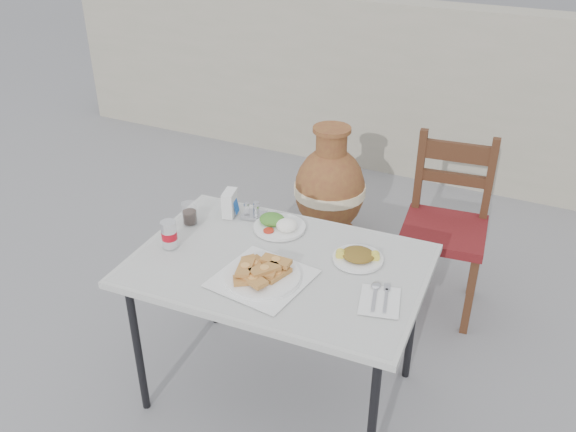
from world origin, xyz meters
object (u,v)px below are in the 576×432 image
at_px(napkin_holder, 230,203).
at_px(cola_glass, 190,214).
at_px(pide_plate, 262,272).
at_px(soda_can, 169,234).
at_px(condiment_caddy, 254,212).
at_px(chair, 445,225).
at_px(cafe_table, 279,272).
at_px(terracotta_urn, 330,190).
at_px(salad_chopped_plate, 358,256).
at_px(salad_rice_plate, 279,224).

bearing_deg(napkin_holder, cola_glass, -144.56).
xyz_separation_m(pide_plate, soda_can, (-0.43, 0.03, 0.03)).
relative_size(soda_can, condiment_caddy, 1.03).
bearing_deg(cola_glass, pide_plate, -25.48).
distance_m(soda_can, chair, 1.36).
bearing_deg(cafe_table, soda_can, -167.97).
distance_m(condiment_caddy, terracotta_urn, 1.03).
relative_size(condiment_caddy, terracotta_urn, 0.15).
bearing_deg(condiment_caddy, salad_chopped_plate, -12.53).
relative_size(cola_glass, condiment_caddy, 0.84).
bearing_deg(cola_glass, salad_chopped_plate, 3.71).
relative_size(chair, terracotta_urn, 1.21).
height_order(pide_plate, cola_glass, cola_glass).
bearing_deg(condiment_caddy, terracotta_urn, 92.72).
relative_size(pide_plate, salad_rice_plate, 1.62).
distance_m(cafe_table, salad_rice_plate, 0.26).
bearing_deg(cafe_table, cola_glass, 168.24).
height_order(condiment_caddy, chair, chair).
bearing_deg(cafe_table, napkin_holder, 146.58).
height_order(cafe_table, napkin_holder, napkin_holder).
bearing_deg(napkin_holder, chair, 27.67).
bearing_deg(salad_rice_plate, chair, 52.03).
bearing_deg(cola_glass, napkin_holder, 49.09).
distance_m(salad_rice_plate, cola_glass, 0.38).
distance_m(cafe_table, chair, 1.03).
distance_m(salad_rice_plate, napkin_holder, 0.24).
relative_size(salad_chopped_plate, chair, 0.22).
bearing_deg(terracotta_urn, cola_glass, -98.51).
height_order(soda_can, terracotta_urn, soda_can).
distance_m(condiment_caddy, chair, 0.98).
distance_m(cafe_table, pide_plate, 0.14).
bearing_deg(cola_glass, condiment_caddy, 36.90).
bearing_deg(salad_rice_plate, cola_glass, -160.79).
xyz_separation_m(salad_rice_plate, terracotta_urn, (-0.19, 1.01, -0.35)).
relative_size(salad_chopped_plate, condiment_caddy, 1.81).
relative_size(pide_plate, salad_chopped_plate, 1.81).
distance_m(cafe_table, soda_can, 0.45).
bearing_deg(chair, cola_glass, -144.29).
bearing_deg(terracotta_urn, salad_chopped_plate, -62.67).
height_order(pide_plate, terracotta_urn, pide_plate).
relative_size(salad_chopped_plate, napkin_holder, 1.75).
height_order(salad_rice_plate, chair, chair).
height_order(salad_rice_plate, terracotta_urn, terracotta_urn).
xyz_separation_m(soda_can, chair, (0.87, 1.01, -0.27)).
height_order(napkin_holder, condiment_caddy, napkin_holder).
bearing_deg(soda_can, chair, 49.48).
xyz_separation_m(salad_rice_plate, soda_can, (-0.32, -0.31, 0.04)).
bearing_deg(cola_glass, salad_rice_plate, 19.21).
bearing_deg(salad_chopped_plate, soda_can, -161.20).
relative_size(salad_rice_plate, chair, 0.25).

